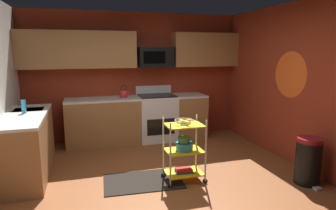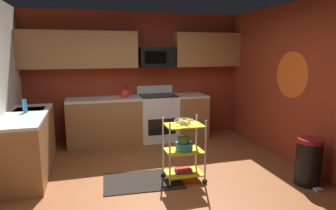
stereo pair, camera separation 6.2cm
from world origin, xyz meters
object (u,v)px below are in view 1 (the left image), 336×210
fruit_bowl (184,121)px  dish_soap_bottle (24,107)px  rolling_cart (184,151)px  mixing_bowl_small (184,139)px  book_stack (184,170)px  oven_range (157,117)px  microwave (155,57)px  mixing_bowl_large (184,146)px  trash_can (308,161)px  kettle (124,94)px

fruit_bowl → dish_soap_bottle: 2.39m
fruit_bowl → rolling_cart: bearing=-90.0°
mixing_bowl_small → book_stack: mixing_bowl_small is taller
rolling_cart → fruit_bowl: (0.00, 0.00, 0.42)m
mixing_bowl_small → dish_soap_bottle: dish_soap_bottle is taller
oven_range → book_stack: 2.05m
book_stack → dish_soap_bottle: (-2.18, 0.98, 0.86)m
rolling_cart → mixing_bowl_small: rolling_cart is taller
microwave → book_stack: bearing=-93.2°
oven_range → rolling_cart: size_ratio=1.20×
mixing_bowl_large → oven_range: bearing=86.7°
fruit_bowl → trash_can: fruit_bowl is taller
kettle → microwave: bearing=9.2°
oven_range → fruit_bowl: 2.07m
oven_range → book_stack: size_ratio=4.31×
mixing_bowl_large → dish_soap_bottle: (-2.18, 0.98, 0.50)m
mixing_bowl_small → kettle: (-0.54, 2.03, 0.38)m
rolling_cart → fruit_bowl: size_ratio=3.36×
oven_range → mixing_bowl_small: bearing=-93.5°
rolling_cart → mixing_bowl_large: 0.07m
mixing_bowl_small → trash_can: size_ratio=0.28×
rolling_cart → dish_soap_bottle: (-2.18, 0.98, 0.57)m
book_stack → trash_can: size_ratio=0.39×
oven_range → rolling_cart: 2.03m
rolling_cart → kettle: kettle is taller
oven_range → mixing_bowl_large: bearing=-93.3°
dish_soap_bottle → mixing_bowl_small: bearing=-24.4°
rolling_cart → kettle: size_ratio=3.47×
kettle → trash_can: 3.44m
fruit_bowl → mixing_bowl_large: 0.36m
fruit_bowl → microwave: bearing=86.8°
kettle → dish_soap_bottle: (-1.63, -1.04, 0.02)m
mixing_bowl_small → kettle: kettle is taller
microwave → trash_can: (1.51, -2.69, -1.37)m
mixing_bowl_large → kettle: 2.15m
oven_range → trash_can: oven_range is taller
mixing_bowl_large → book_stack: (-0.00, 0.00, -0.36)m
mixing_bowl_large → dish_soap_bottle: 2.44m
book_stack → microwave: bearing=86.8°
rolling_cart → mixing_bowl_small: bearing=-119.5°
microwave → mixing_bowl_large: bearing=-93.1°
mixing_bowl_large → mixing_bowl_small: 0.10m
fruit_bowl → kettle: 2.10m
oven_range → rolling_cart: (-0.12, -2.02, -0.03)m
oven_range → mixing_bowl_large: size_ratio=4.37×
fruit_bowl → mixing_bowl_small: fruit_bowl is taller
book_stack → dish_soap_bottle: dish_soap_bottle is taller
oven_range → kettle: 0.84m
kettle → fruit_bowl: bearing=-74.9°
oven_range → kettle: size_ratio=4.17×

